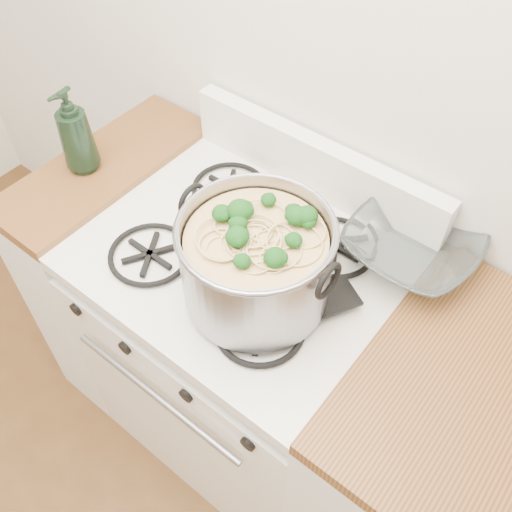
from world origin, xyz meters
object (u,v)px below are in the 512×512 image
object	(u,v)px
bottle	(75,131)
glass_bowl	(410,252)
stock_pot	(256,263)
spatula	(333,295)
gas_range	(245,352)

from	to	relation	value
bottle	glass_bowl	bearing A→B (deg)	13.47
stock_pot	glass_bowl	size ratio (longest dim) A/B	2.99
bottle	stock_pot	bearing A→B (deg)	-7.94
spatula	gas_range	bearing A→B (deg)	-148.96
gas_range	bottle	world-z (taller)	bottle
stock_pot	spatula	xyz separation A→B (m)	(0.14, 0.10, -0.10)
glass_bowl	bottle	bearing A→B (deg)	-162.79
gas_range	bottle	xyz separation A→B (m)	(-0.53, -0.04, 0.61)
spatula	glass_bowl	world-z (taller)	glass_bowl
stock_pot	spatula	size ratio (longest dim) A/B	1.17
stock_pot	bottle	bearing A→B (deg)	175.80
spatula	bottle	distance (m)	0.80
stock_pot	bottle	size ratio (longest dim) A/B	1.49
stock_pot	glass_bowl	world-z (taller)	stock_pot
gas_range	spatula	xyz separation A→B (m)	(0.25, 0.01, 0.50)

